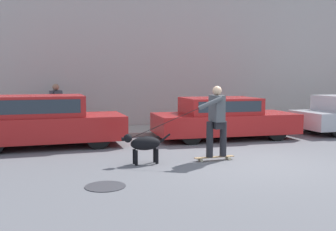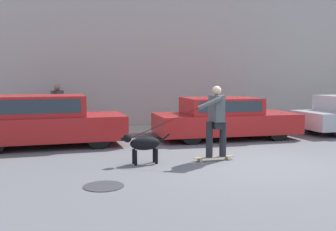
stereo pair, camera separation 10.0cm
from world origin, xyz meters
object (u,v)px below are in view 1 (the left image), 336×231
Objects in this scene: parked_car_0 at (44,122)px; pedestrian_with_bag at (56,105)px; dog at (144,144)px; fire_hydrant at (281,121)px; parked_car_1 at (223,119)px; skateboarder at (216,118)px.

pedestrian_with_bag is at bearing 80.07° from parked_car_0.
pedestrian_with_bag reaches higher than dog.
parked_car_0 reaches higher than fire_hydrant.
parked_car_1 reaches higher than fire_hydrant.
parked_car_0 is 3.82× the size of dog.
dog is (-3.13, -2.84, -0.17)m from parked_car_1.
skateboarder is 5.51m from fire_hydrant.
parked_car_1 is at bearing -118.58° from skateboarder.
fire_hydrant is at bearing 4.19° from parked_car_0.
parked_car_1 is 6.16× the size of fire_hydrant.
parked_car_1 is (5.28, 0.00, -0.07)m from parked_car_0.
parked_car_1 is 2.67m from fire_hydrant.
pedestrian_with_bag is at bearing 168.65° from fire_hydrant.
pedestrian_with_bag is at bearing -58.27° from skateboarder.
pedestrian_with_bag is (0.33, 2.32, 0.29)m from parked_car_0.
skateboarder is (1.66, -0.08, 0.52)m from dog.
parked_car_1 is 2.80× the size of pedestrian_with_bag.
parked_car_0 is at bearing -39.28° from skateboarder.
skateboarder is (-1.47, -2.92, 0.35)m from parked_car_1.
skateboarder is 1.58× the size of pedestrian_with_bag.
parked_car_1 is 5.48m from pedestrian_with_bag.
parked_car_0 is at bearing -56.94° from dog.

